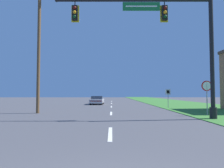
# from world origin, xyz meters

# --- Properties ---
(grass_verge_right) EXTENTS (10.00, 110.00, 0.04)m
(grass_verge_right) POSITION_xyz_m (10.50, 30.00, 0.02)
(grass_verge_right) COLOR #38752D
(grass_verge_right) RESTS_ON ground
(road_center_line) EXTENTS (0.16, 34.80, 0.01)m
(road_center_line) POSITION_xyz_m (0.00, 22.00, 0.01)
(road_center_line) COLOR silver
(road_center_line) RESTS_ON ground
(signal_mast) EXTENTS (10.21, 0.47, 8.41)m
(signal_mast) POSITION_xyz_m (3.96, 10.44, 5.19)
(signal_mast) COLOR black
(signal_mast) RESTS_ON grass_verge_right
(car_ahead) EXTENTS (1.93, 4.29, 1.19)m
(car_ahead) POSITION_xyz_m (-2.13, 27.51, 0.60)
(car_ahead) COLOR black
(car_ahead) RESTS_ON ground
(stop_sign) EXTENTS (0.76, 0.07, 2.50)m
(stop_sign) POSITION_xyz_m (7.01, 12.51, 1.86)
(stop_sign) COLOR gray
(stop_sign) RESTS_ON grass_verge_right
(route_sign_post) EXTENTS (0.55, 0.06, 2.03)m
(route_sign_post) POSITION_xyz_m (6.05, 19.21, 1.53)
(route_sign_post) COLOR gray
(route_sign_post) RESTS_ON grass_verge_right
(utility_pole_near) EXTENTS (1.80, 0.26, 10.49)m
(utility_pole_near) POSITION_xyz_m (-5.97, 14.21, 5.41)
(utility_pole_near) COLOR brown
(utility_pole_near) RESTS_ON ground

